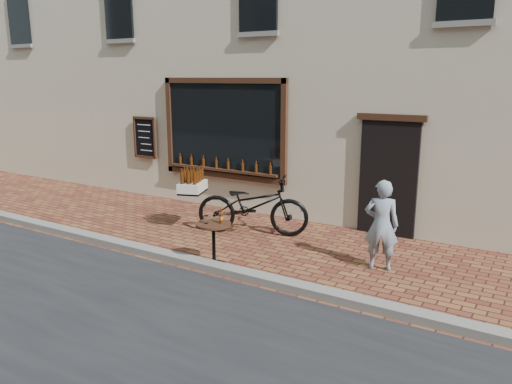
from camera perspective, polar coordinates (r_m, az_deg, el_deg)
The scene contains 5 objects.
ground at distance 7.96m, azimuth -6.71°, elevation -9.13°, with size 90.00×90.00×0.00m, color #5A281D.
kerb at distance 8.08m, azimuth -5.83°, elevation -8.29°, with size 90.00×0.25×0.12m, color slate.
cargo_bicycle at distance 9.62m, azimuth -0.66°, elevation -1.45°, with size 2.59×1.51×1.22m.
bistro_table at distance 8.00m, azimuth -4.85°, elevation -5.00°, with size 0.57×0.57×0.97m.
pedestrian at distance 8.06m, azimuth 14.14°, elevation -3.69°, with size 0.53×0.35×1.45m, color gray.
Camera 1 is at (4.61, -5.76, 2.99)m, focal length 35.00 mm.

